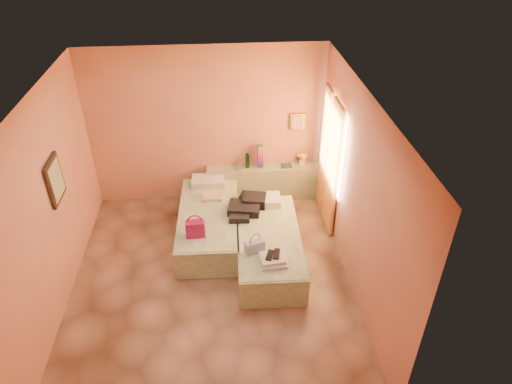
# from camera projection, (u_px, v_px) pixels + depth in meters

# --- Properties ---
(ground) EXTENTS (4.50, 4.50, 0.00)m
(ground) POSITION_uv_depth(u_px,v_px,m) (212.00, 281.00, 6.68)
(ground) COLOR tan
(ground) RESTS_ON ground
(room_walls) EXTENTS (4.02, 4.51, 2.81)m
(room_walls) POSITION_uv_depth(u_px,v_px,m) (220.00, 155.00, 6.17)
(room_walls) COLOR tan
(room_walls) RESTS_ON ground
(headboard_ledge) EXTENTS (2.05, 0.30, 0.65)m
(headboard_ledge) POSITION_uv_depth(u_px,v_px,m) (264.00, 182.00, 8.30)
(headboard_ledge) COLOR #96A284
(headboard_ledge) RESTS_ON ground
(bed_left) EXTENTS (0.96, 2.03, 0.50)m
(bed_left) POSITION_uv_depth(u_px,v_px,m) (209.00, 224.00, 7.41)
(bed_left) COLOR beige
(bed_left) RESTS_ON ground
(bed_right) EXTENTS (0.96, 2.03, 0.50)m
(bed_right) POSITION_uv_depth(u_px,v_px,m) (268.00, 247.00, 6.93)
(bed_right) COLOR beige
(bed_right) RESTS_ON ground
(water_bottle) EXTENTS (0.09, 0.09, 0.27)m
(water_bottle) POSITION_uv_depth(u_px,v_px,m) (247.00, 161.00, 8.04)
(water_bottle) COLOR #123318
(water_bottle) RESTS_ON headboard_ledge
(rainbow_box) EXTENTS (0.11, 0.11, 0.43)m
(rainbow_box) POSITION_uv_depth(u_px,v_px,m) (260.00, 156.00, 8.02)
(rainbow_box) COLOR #A21357
(rainbow_box) RESTS_ON headboard_ledge
(small_dish) EXTENTS (0.14, 0.14, 0.03)m
(small_dish) POSITION_uv_depth(u_px,v_px,m) (240.00, 168.00, 8.05)
(small_dish) COLOR #52976C
(small_dish) RESTS_ON headboard_ledge
(green_book) EXTENTS (0.19, 0.14, 0.03)m
(green_book) POSITION_uv_depth(u_px,v_px,m) (287.00, 166.00, 8.13)
(green_book) COLOR #23422C
(green_book) RESTS_ON headboard_ledge
(flower_vase) EXTENTS (0.24, 0.24, 0.25)m
(flower_vase) POSITION_uv_depth(u_px,v_px,m) (302.00, 158.00, 8.14)
(flower_vase) COLOR silver
(flower_vase) RESTS_ON headboard_ledge
(magenta_handbag) EXTENTS (0.29, 0.17, 0.26)m
(magenta_handbag) POSITION_uv_depth(u_px,v_px,m) (195.00, 228.00, 6.69)
(magenta_handbag) COLOR #A21357
(magenta_handbag) RESTS_ON bed_left
(khaki_garment) EXTENTS (0.34, 0.28, 0.06)m
(khaki_garment) POSITION_uv_depth(u_px,v_px,m) (212.00, 196.00, 7.57)
(khaki_garment) COLOR tan
(khaki_garment) RESTS_ON bed_left
(clothes_pile) EXTENTS (0.63, 0.63, 0.16)m
(clothes_pile) POSITION_uv_depth(u_px,v_px,m) (247.00, 207.00, 7.22)
(clothes_pile) COLOR black
(clothes_pile) RESTS_ON bed_right
(blue_handbag) EXTENTS (0.30, 0.20, 0.18)m
(blue_handbag) POSITION_uv_depth(u_px,v_px,m) (255.00, 247.00, 6.42)
(blue_handbag) COLOR #41609E
(blue_handbag) RESTS_ON bed_right
(towel_stack) EXTENTS (0.36, 0.31, 0.10)m
(towel_stack) POSITION_uv_depth(u_px,v_px,m) (274.00, 260.00, 6.24)
(towel_stack) COLOR silver
(towel_stack) RESTS_ON bed_right
(sandal_pair) EXTENTS (0.22, 0.25, 0.02)m
(sandal_pair) POSITION_uv_depth(u_px,v_px,m) (273.00, 255.00, 6.24)
(sandal_pair) COLOR black
(sandal_pair) RESTS_ON towel_stack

